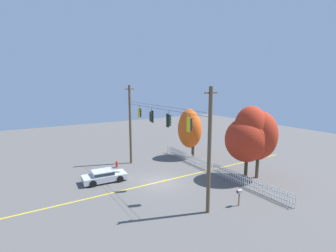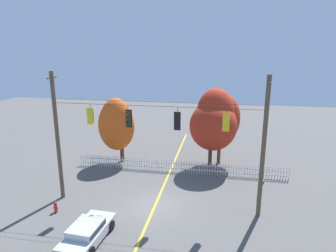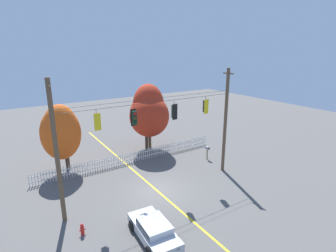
{
  "view_description": "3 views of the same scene",
  "coord_description": "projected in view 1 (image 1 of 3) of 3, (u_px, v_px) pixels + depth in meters",
  "views": [
    {
      "loc": [
        20.28,
        -11.74,
        9.42
      ],
      "look_at": [
        1.23,
        0.11,
        5.65
      ],
      "focal_mm": 27.21,
      "sensor_mm": 36.0,
      "label": 1
    },
    {
      "loc": [
        4.32,
        -18.7,
        10.83
      ],
      "look_at": [
        0.97,
        -0.26,
        5.88
      ],
      "focal_mm": 32.54,
      "sensor_mm": 36.0,
      "label": 2
    },
    {
      "loc": [
        -9.33,
        -16.22,
        10.76
      ],
      "look_at": [
        1.0,
        -0.02,
        5.16
      ],
      "focal_mm": 28.49,
      "sensor_mm": 36.0,
      "label": 3
    }
  ],
  "objects": [
    {
      "name": "ground",
      "position": [
        160.0,
        182.0,
        24.66
      ],
      "size": [
        80.0,
        80.0,
        0.0
      ],
      "primitive_type": "plane",
      "color": "#565451"
    },
    {
      "name": "lane_centerline_stripe",
      "position": [
        160.0,
        182.0,
        24.66
      ],
      "size": [
        0.16,
        36.0,
        0.01
      ],
      "primitive_type": "cube",
      "color": "gold",
      "rests_on": "ground"
    },
    {
      "name": "signal_support_span",
      "position": [
        160.0,
        134.0,
        23.88
      ],
      "size": [
        14.21,
        1.1,
        9.23
      ],
      "color": "brown",
      "rests_on": "ground"
    },
    {
      "name": "traffic_signal_westbound_side",
      "position": [
        140.0,
        113.0,
        27.26
      ],
      "size": [
        0.43,
        0.38,
        1.36
      ],
      "color": "black"
    },
    {
      "name": "traffic_signal_northbound_secondary",
      "position": [
        151.0,
        117.0,
        25.09
      ],
      "size": [
        0.43,
        0.38,
        1.52
      ],
      "color": "black"
    },
    {
      "name": "traffic_signal_eastbound_side",
      "position": [
        169.0,
        120.0,
        22.33
      ],
      "size": [
        0.43,
        0.38,
        1.49
      ],
      "color": "black"
    },
    {
      "name": "traffic_signal_northbound_primary",
      "position": [
        190.0,
        124.0,
        19.77
      ],
      "size": [
        0.43,
        0.38,
        1.42
      ],
      "color": "black"
    },
    {
      "name": "white_picket_fence",
      "position": [
        213.0,
        168.0,
        27.03
      ],
      "size": [
        18.5,
        0.06,
        1.1
      ],
      "color": "silver",
      "rests_on": "ground"
    },
    {
      "name": "autumn_maple_near_fence",
      "position": [
        189.0,
        128.0,
        32.34
      ],
      "size": [
        3.42,
        2.83,
        6.24
      ],
      "color": "#473828",
      "rests_on": "ground"
    },
    {
      "name": "autumn_maple_mid",
      "position": [
        248.0,
        136.0,
        24.99
      ],
      "size": [
        4.19,
        4.25,
        7.27
      ],
      "color": "#473828",
      "rests_on": "ground"
    },
    {
      "name": "autumn_oak_far_east",
      "position": [
        259.0,
        138.0,
        25.14
      ],
      "size": [
        3.61,
        3.09,
        6.74
      ],
      "color": "brown",
      "rests_on": "ground"
    },
    {
      "name": "parked_car",
      "position": [
        104.0,
        176.0,
        24.59
      ],
      "size": [
        2.13,
        4.24,
        1.15
      ],
      "color": "#B7BABF",
      "rests_on": "ground"
    },
    {
      "name": "fire_hydrant",
      "position": [
        117.0,
        164.0,
        28.87
      ],
      "size": [
        0.38,
        0.22,
        0.75
      ],
      "color": "red",
      "rests_on": "ground"
    },
    {
      "name": "roadside_mailbox",
      "position": [
        239.0,
        192.0,
        19.66
      ],
      "size": [
        0.25,
        0.44,
        1.34
      ],
      "color": "brown",
      "rests_on": "ground"
    }
  ]
}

